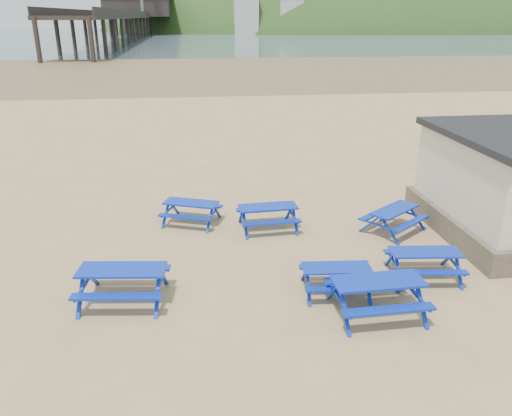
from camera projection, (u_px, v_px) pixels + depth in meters
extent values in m
plane|color=tan|center=(219.00, 264.00, 13.46)|extent=(400.00, 400.00, 0.00)
plane|color=brown|center=(194.00, 68.00, 64.36)|extent=(400.00, 400.00, 0.00)
plane|color=#4B5D6B|center=(190.00, 35.00, 170.77)|extent=(400.00, 400.00, 0.00)
cube|color=#12179D|center=(268.00, 207.00, 15.47)|extent=(1.85, 0.82, 0.05)
cube|color=#12179D|center=(264.00, 208.00, 16.12)|extent=(1.82, 0.36, 0.05)
cube|color=#12179D|center=(272.00, 223.00, 15.02)|extent=(1.82, 0.36, 0.05)
cube|color=#12179D|center=(191.00, 203.00, 15.92)|extent=(1.84, 1.24, 0.05)
cube|color=#12179D|center=(197.00, 204.00, 16.53)|extent=(1.69, 0.84, 0.05)
cube|color=#12179D|center=(185.00, 217.00, 15.49)|extent=(1.69, 0.84, 0.05)
cube|color=#12179D|center=(394.00, 210.00, 15.30)|extent=(1.82, 1.60, 0.05)
cube|color=#12179D|center=(377.00, 213.00, 15.79)|extent=(1.56, 1.24, 0.05)
cube|color=#12179D|center=(411.00, 223.00, 15.00)|extent=(1.56, 1.24, 0.05)
cube|color=#12179D|center=(122.00, 270.00, 11.47)|extent=(2.07, 1.00, 0.06)
cube|color=#12179D|center=(129.00, 268.00, 12.21)|extent=(2.01, 0.51, 0.06)
cube|color=#12179D|center=(116.00, 297.00, 10.96)|extent=(2.01, 0.51, 0.06)
cube|color=#12179D|center=(378.00, 281.00, 10.97)|extent=(2.03, 0.83, 0.06)
cube|color=#12179D|center=(366.00, 279.00, 11.70)|extent=(2.01, 0.33, 0.06)
cube|color=#12179D|center=(389.00, 310.00, 10.47)|extent=(2.01, 0.33, 0.06)
cube|color=#12179D|center=(425.00, 252.00, 12.56)|extent=(1.81, 0.86, 0.05)
cube|color=#12179D|center=(417.00, 252.00, 13.20)|extent=(1.76, 0.43, 0.05)
cube|color=#12179D|center=(432.00, 273.00, 12.12)|extent=(1.76, 0.43, 0.05)
cube|color=black|center=(137.00, 17.00, 171.12)|extent=(9.00, 220.00, 0.60)
cube|color=black|center=(139.00, 5.00, 179.86)|extent=(22.00, 30.00, 8.00)
ellipsoid|color=#2D4C1E|center=(378.00, 52.00, 240.52)|extent=(264.00, 144.00, 108.00)
cube|color=#12179D|center=(337.00, 268.00, 11.88)|extent=(1.68, 0.77, 0.05)
cube|color=#12179D|center=(332.00, 266.00, 12.48)|extent=(1.65, 0.36, 0.05)
cube|color=#12179D|center=(340.00, 289.00, 11.46)|extent=(1.65, 0.36, 0.05)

